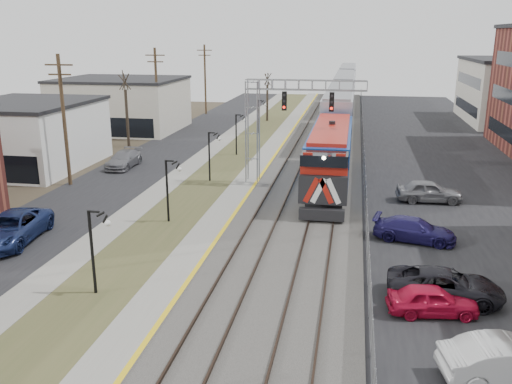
% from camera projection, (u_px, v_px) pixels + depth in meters
% --- Properties ---
extents(street_west, '(7.00, 120.00, 0.04)m').
position_uv_depth(street_west, '(153.00, 159.00, 51.43)').
color(street_west, black).
rests_on(street_west, ground).
extents(sidewalk, '(2.00, 120.00, 0.08)m').
position_uv_depth(sidewalk, '(198.00, 160.00, 50.65)').
color(sidewalk, gray).
rests_on(sidewalk, ground).
extents(grass_median, '(4.00, 120.00, 0.06)m').
position_uv_depth(grass_median, '(229.00, 162.00, 50.14)').
color(grass_median, '#424725').
rests_on(grass_median, ground).
extents(platform, '(2.00, 120.00, 0.24)m').
position_uv_depth(platform, '(261.00, 162.00, 49.60)').
color(platform, gray).
rests_on(platform, ground).
extents(ballast_bed, '(8.00, 120.00, 0.20)m').
position_uv_depth(ballast_bed, '(316.00, 164.00, 48.74)').
color(ballast_bed, '#595651').
rests_on(ballast_bed, ground).
extents(parking_lot, '(16.00, 120.00, 0.04)m').
position_uv_depth(parking_lot, '(455.00, 171.00, 46.70)').
color(parking_lot, black).
rests_on(parking_lot, ground).
extents(platform_edge, '(0.24, 120.00, 0.01)m').
position_uv_depth(platform_edge, '(271.00, 161.00, 49.41)').
color(platform_edge, gold).
rests_on(platform_edge, platform).
extents(track_near, '(1.58, 120.00, 0.15)m').
position_uv_depth(track_near, '(294.00, 162.00, 49.04)').
color(track_near, '#2D2119').
rests_on(track_near, ballast_bed).
extents(track_far, '(1.58, 120.00, 0.15)m').
position_uv_depth(track_far, '(333.00, 163.00, 48.43)').
color(track_far, '#2D2119').
rests_on(track_far, ballast_bed).
extents(train, '(3.00, 85.85, 5.33)m').
position_uv_depth(train, '(343.00, 98.00, 74.66)').
color(train, '#123F96').
rests_on(train, ground).
extents(signal_gantry, '(9.00, 1.07, 8.15)m').
position_uv_depth(signal_gantry, '(275.00, 113.00, 41.07)').
color(signal_gantry, gray).
rests_on(signal_gantry, ground).
extents(lampposts, '(0.14, 62.14, 4.00)m').
position_uv_depth(lampposts, '(169.00, 190.00, 33.80)').
color(lampposts, black).
rests_on(lampposts, ground).
extents(utility_poles, '(0.28, 80.28, 10.00)m').
position_uv_depth(utility_poles, '(64.00, 121.00, 41.11)').
color(utility_poles, '#4C3823').
rests_on(utility_poles, ground).
extents(fence, '(0.04, 120.00, 1.60)m').
position_uv_depth(fence, '(364.00, 159.00, 47.82)').
color(fence, gray).
rests_on(fence, ground).
extents(bare_trees, '(12.30, 42.30, 5.95)m').
position_uv_depth(bare_trees, '(154.00, 124.00, 54.58)').
color(bare_trees, '#382D23').
rests_on(bare_trees, ground).
extents(car_lot_a, '(3.89, 1.96, 1.27)m').
position_uv_depth(car_lot_a, '(432.00, 301.00, 22.62)').
color(car_lot_a, '#B90E2F').
rests_on(car_lot_a, ground).
extents(car_lot_b, '(4.88, 2.46, 1.54)m').
position_uv_depth(car_lot_b, '(511.00, 363.00, 18.11)').
color(car_lot_b, beige).
rests_on(car_lot_b, ground).
extents(car_lot_c, '(5.14, 2.60, 1.39)m').
position_uv_depth(car_lot_c, '(445.00, 286.00, 23.81)').
color(car_lot_c, black).
rests_on(car_lot_c, ground).
extents(car_lot_d, '(4.85, 2.72, 1.33)m').
position_uv_depth(car_lot_d, '(414.00, 230.00, 30.71)').
color(car_lot_d, '#1B154C').
rests_on(car_lot_d, ground).
extents(car_lot_e, '(4.60, 2.07, 1.53)m').
position_uv_depth(car_lot_e, '(429.00, 192.00, 37.90)').
color(car_lot_e, slate).
rests_on(car_lot_e, ground).
extents(car_street_a, '(3.39, 6.22, 1.65)m').
position_uv_depth(car_street_a, '(11.00, 229.00, 30.47)').
color(car_street_a, navy).
rests_on(car_street_a, ground).
extents(car_street_b, '(2.08, 4.96, 1.43)m').
position_uv_depth(car_street_b, '(124.00, 160.00, 47.84)').
color(car_street_b, slate).
rests_on(car_street_b, ground).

